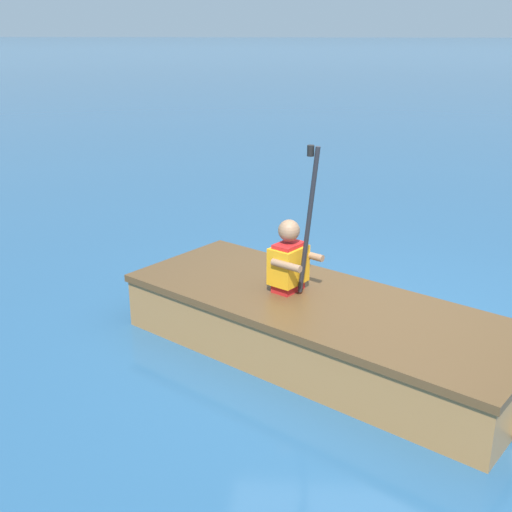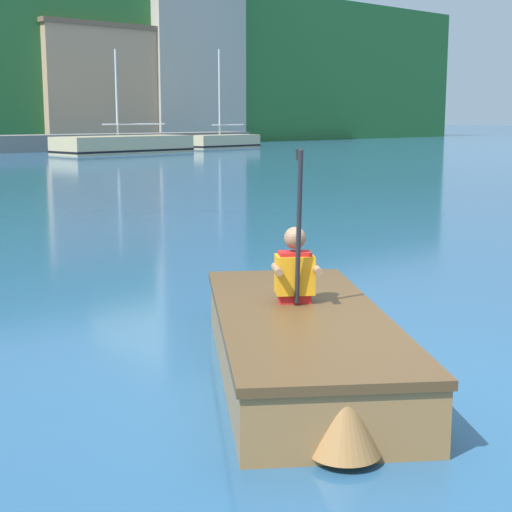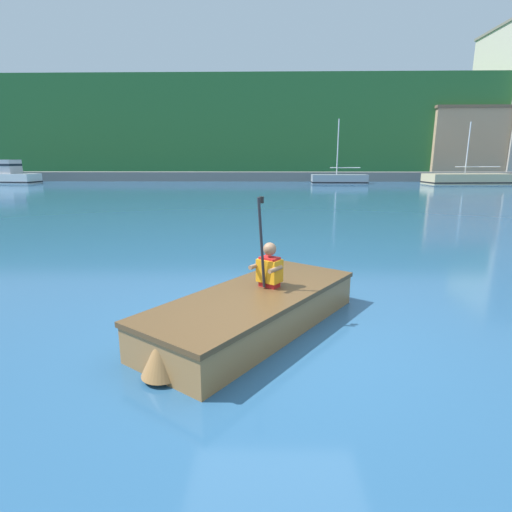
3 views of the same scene
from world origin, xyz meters
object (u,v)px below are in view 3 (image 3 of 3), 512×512
object	(u,v)px
moored_boat_dock_center_far	(3,175)
rowboat_foreground	(253,309)
moored_boat_dock_west_inner	(468,179)
person_paddler	(269,267)
moored_boat_dock_center_near	(339,179)

from	to	relation	value
moored_boat_dock_center_far	rowboat_foreground	size ratio (longest dim) A/B	2.09
moored_boat_dock_west_inner	moored_boat_dock_center_far	size ratio (longest dim) A/B	1.11
person_paddler	moored_boat_dock_west_inner	bearing A→B (deg)	60.30
moored_boat_dock_center_near	rowboat_foreground	world-z (taller)	moored_boat_dock_center_near
rowboat_foreground	moored_boat_dock_west_inner	bearing A→B (deg)	60.24
rowboat_foreground	person_paddler	world-z (taller)	person_paddler
moored_boat_dock_west_inner	person_paddler	size ratio (longest dim) A/B	6.48
moored_boat_dock_center_far	rowboat_foreground	world-z (taller)	moored_boat_dock_center_far
moored_boat_dock_center_near	rowboat_foreground	bearing A→B (deg)	-101.96
moored_boat_dock_west_inner	rowboat_foreground	size ratio (longest dim) A/B	2.32
moored_boat_dock_center_near	moored_boat_dock_west_inner	bearing A→B (deg)	-0.08
moored_boat_dock_west_inner	rowboat_foreground	distance (m)	36.45
moored_boat_dock_center_near	rowboat_foreground	xyz separation A→B (m)	(-6.71, -31.66, -0.13)
moored_boat_dock_center_far	rowboat_foreground	bearing A→B (deg)	-53.16
moored_boat_dock_west_inner	person_paddler	distance (m)	36.10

